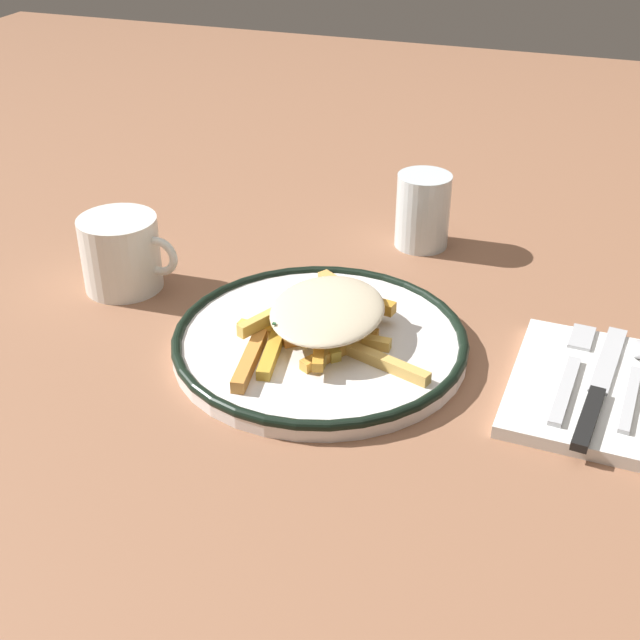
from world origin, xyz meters
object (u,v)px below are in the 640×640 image
Objects in this scene: napkin at (599,391)px; knife at (597,394)px; fork at (571,371)px; plate at (320,341)px; spoon at (637,368)px; coffee_mug at (122,253)px; water_glass at (423,211)px; fries_heap at (325,319)px.

knife reaches higher than napkin.
plate is at bearing -174.79° from fork.
fork is 0.06m from spoon.
spoon is 1.33× the size of coffee_mug.
knife is 0.06m from spoon.
plate is 0.27m from water_glass.
fries_heap is 2.55× the size of water_glass.
spoon is at bearing 8.26° from fries_heap.
plate is at bearing -98.30° from water_glass.
napkin is (0.26, 0.01, -0.03)m from fries_heap.
water_glass reaches higher than fork.
napkin is 1.27× the size of spoon.
fries_heap is at bearing -178.25° from napkin.
knife is 1.38× the size of spoon.
plate is 0.27m from knife.
water_glass is at bearing 81.70° from plate.
spoon reaches higher than fork.
napkin is 0.35m from water_glass.
fries_heap reaches higher than plate.
plate is at bearing -11.78° from coffee_mug.
fries_heap is 1.53× the size of spoon.
plate is 1.53× the size of napkin.
knife is at bearing -2.34° from fries_heap.
fork is at bearing 4.87° from fries_heap.
spoon reaches higher than plate.
fork is at bearing 128.99° from knife.
water_glass is at bearing 139.29° from spoon.
fork is 1.54× the size of coffee_mug.
fork is (0.24, 0.02, -0.02)m from fries_heap.
water_glass reaches higher than napkin.
fork is at bearing -158.62° from spoon.
plate is 2.58× the size of coffee_mug.
coffee_mug is (-0.26, 0.05, 0.01)m from fries_heap.
knife is 2.29× the size of water_glass.
coffee_mug is at bearing -143.44° from water_glass.
fork is 1.93× the size of water_glass.
plate is 0.03m from fries_heap.
spoon is 0.35m from water_glass.
spoon reaches higher than knife.
plate is 3.22× the size of water_glass.
plate is 1.26× the size of fries_heap.
plate is at bearing -171.53° from spoon.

